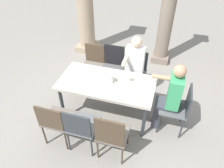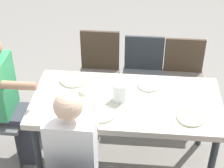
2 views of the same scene
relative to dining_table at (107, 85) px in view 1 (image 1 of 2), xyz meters
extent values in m
plane|color=gray|center=(0.00, 0.00, -0.68)|extent=(16.00, 16.00, 0.00)
cube|color=beige|center=(0.00, 0.00, 0.05)|extent=(1.62, 0.81, 0.05)
cylinder|color=#2D3338|center=(-0.73, 0.33, -0.33)|extent=(0.06, 0.06, 0.70)
cylinder|color=#2D3338|center=(0.73, 0.33, -0.33)|extent=(0.06, 0.06, 0.70)
cylinder|color=#2D3338|center=(-0.73, -0.33, -0.33)|extent=(0.06, 0.06, 0.70)
cylinder|color=#2D3338|center=(0.73, -0.33, -0.33)|extent=(0.06, 0.06, 0.70)
cube|color=#6A6158|center=(-0.56, 0.75, -0.23)|extent=(0.44, 0.44, 0.04)
cube|color=#473828|center=(-0.56, 0.95, -0.02)|extent=(0.42, 0.03, 0.43)
cylinder|color=#473828|center=(-0.75, 0.56, -0.47)|extent=(0.03, 0.03, 0.44)
cylinder|color=#473828|center=(-0.37, 0.56, -0.47)|extent=(0.03, 0.03, 0.44)
cylinder|color=#473828|center=(-0.75, 0.94, -0.47)|extent=(0.03, 0.03, 0.44)
cylinder|color=#473828|center=(-0.37, 0.94, -0.47)|extent=(0.03, 0.03, 0.44)
cube|color=#6A6158|center=(-0.56, -0.75, -0.22)|extent=(0.44, 0.44, 0.04)
cube|color=#473828|center=(-0.56, -0.95, -0.01)|extent=(0.42, 0.03, 0.41)
cylinder|color=#473828|center=(-0.37, -0.56, -0.46)|extent=(0.03, 0.03, 0.45)
cylinder|color=#473828|center=(-0.75, -0.56, -0.46)|extent=(0.03, 0.03, 0.45)
cylinder|color=#473828|center=(-0.37, -0.94, -0.46)|extent=(0.03, 0.03, 0.45)
cylinder|color=#473828|center=(-0.75, -0.94, -0.46)|extent=(0.03, 0.03, 0.45)
cube|color=#4F4F50|center=(-0.14, 0.75, -0.22)|extent=(0.44, 0.44, 0.04)
cube|color=black|center=(-0.14, 0.95, 0.01)|extent=(0.42, 0.03, 0.46)
cylinder|color=black|center=(-0.33, 0.56, -0.46)|extent=(0.03, 0.03, 0.45)
cylinder|color=black|center=(0.05, 0.56, -0.46)|extent=(0.03, 0.03, 0.45)
cylinder|color=black|center=(-0.33, 0.94, -0.46)|extent=(0.03, 0.03, 0.45)
cylinder|color=black|center=(0.05, 0.94, -0.46)|extent=(0.03, 0.03, 0.45)
cube|color=#5B5E61|center=(-0.14, -0.75, -0.21)|extent=(0.44, 0.44, 0.04)
cube|color=#2D3338|center=(-0.14, -0.95, -0.01)|extent=(0.42, 0.03, 0.41)
cylinder|color=#2D3338|center=(0.05, -0.56, -0.46)|extent=(0.03, 0.03, 0.45)
cylinder|color=#2D3338|center=(-0.33, -0.56, -0.46)|extent=(0.03, 0.03, 0.45)
cylinder|color=#2D3338|center=(0.05, -0.94, -0.46)|extent=(0.03, 0.03, 0.45)
cylinder|color=#2D3338|center=(-0.33, -0.94, -0.46)|extent=(0.03, 0.03, 0.45)
cube|color=#5B5E61|center=(0.34, 0.75, -0.23)|extent=(0.44, 0.44, 0.04)
cube|color=#2D3338|center=(0.34, 0.95, -0.02)|extent=(0.42, 0.03, 0.42)
cylinder|color=#2D3338|center=(0.15, 0.56, -0.47)|extent=(0.03, 0.03, 0.44)
cylinder|color=#2D3338|center=(0.53, 0.56, -0.47)|extent=(0.03, 0.03, 0.44)
cylinder|color=#2D3338|center=(0.15, 0.94, -0.47)|extent=(0.03, 0.03, 0.44)
cylinder|color=#2D3338|center=(0.53, 0.94, -0.47)|extent=(0.03, 0.03, 0.44)
cube|color=#6A6158|center=(0.34, -0.75, -0.24)|extent=(0.44, 0.44, 0.04)
cube|color=#473828|center=(0.34, -0.95, 0.00)|extent=(0.42, 0.03, 0.48)
cylinder|color=#473828|center=(0.53, -0.56, -0.47)|extent=(0.03, 0.03, 0.43)
cylinder|color=#473828|center=(0.15, -0.56, -0.47)|extent=(0.03, 0.03, 0.43)
cylinder|color=#473828|center=(0.53, -0.94, -0.47)|extent=(0.03, 0.03, 0.43)
cylinder|color=#473828|center=(0.15, -0.94, -0.47)|extent=(0.03, 0.03, 0.43)
cube|color=#5B5E61|center=(1.15, 0.00, -0.20)|extent=(0.44, 0.44, 0.04)
cube|color=#2D3338|center=(1.35, 0.00, 0.00)|extent=(0.03, 0.42, 0.41)
cylinder|color=#2D3338|center=(0.96, 0.19, -0.45)|extent=(0.03, 0.03, 0.46)
cylinder|color=#2D3338|center=(0.96, -0.19, -0.45)|extent=(0.03, 0.03, 0.46)
cylinder|color=#2D3338|center=(1.34, 0.19, -0.45)|extent=(0.03, 0.03, 0.46)
cylinder|color=#2D3338|center=(1.34, -0.19, -0.45)|extent=(0.03, 0.03, 0.46)
cube|color=#3F3F4C|center=(0.91, 0.00, -0.45)|extent=(0.14, 0.24, 0.46)
cube|color=#3F3F4C|center=(1.00, 0.00, -0.17)|extent=(0.32, 0.28, 0.10)
cube|color=#389E60|center=(1.11, 0.00, 0.14)|extent=(0.20, 0.34, 0.54)
sphere|color=tan|center=(1.11, 0.00, 0.53)|extent=(0.19, 0.19, 0.19)
cylinder|color=tan|center=(0.87, 0.14, 0.26)|extent=(0.30, 0.07, 0.07)
cube|color=#3F3F4C|center=(0.34, 0.50, -0.45)|extent=(0.24, 0.14, 0.46)
cube|color=#3F3F4C|center=(0.34, 0.59, -0.17)|extent=(0.28, 0.32, 0.10)
cube|color=white|center=(0.34, 0.70, 0.14)|extent=(0.34, 0.20, 0.53)
sphere|color=beige|center=(0.34, 0.70, 0.52)|extent=(0.19, 0.19, 0.19)
cylinder|color=beige|center=(0.20, 0.46, 0.26)|extent=(0.07, 0.30, 0.07)
cube|color=tan|center=(-1.24, 2.15, -0.60)|extent=(0.55, 0.55, 0.16)
cube|color=gray|center=(0.74, 2.15, -0.60)|extent=(0.42, 0.42, 0.16)
cylinder|color=gray|center=(0.74, 2.15, 0.71)|extent=(0.32, 0.32, 2.48)
cylinder|color=silver|center=(-0.52, 0.21, 0.08)|extent=(0.22, 0.22, 0.01)
torus|color=#A0BE77|center=(-0.52, 0.21, 0.09)|extent=(0.22, 0.22, 0.01)
cube|color=silver|center=(-0.67, 0.21, 0.08)|extent=(0.03, 0.17, 0.01)
cube|color=silver|center=(-0.37, 0.21, 0.08)|extent=(0.03, 0.17, 0.01)
cylinder|color=white|center=(-0.19, -0.22, 0.08)|extent=(0.20, 0.20, 0.01)
torus|color=#A9CD91|center=(-0.19, -0.22, 0.09)|extent=(0.20, 0.20, 0.01)
cube|color=silver|center=(-0.34, -0.22, 0.08)|extent=(0.04, 0.17, 0.01)
cube|color=silver|center=(-0.04, -0.22, 0.08)|extent=(0.02, 0.17, 0.01)
cylinder|color=white|center=(0.20, 0.21, 0.08)|extent=(0.25, 0.25, 0.01)
torus|color=#A4C786|center=(0.20, 0.21, 0.09)|extent=(0.25, 0.25, 0.01)
cylinder|color=white|center=(0.35, 0.11, 0.08)|extent=(0.06, 0.06, 0.00)
cylinder|color=white|center=(0.35, 0.11, 0.12)|extent=(0.01, 0.01, 0.08)
sphere|color=#F2EFCC|center=(0.35, 0.11, 0.20)|extent=(0.08, 0.08, 0.08)
cube|color=silver|center=(0.05, 0.21, 0.08)|extent=(0.04, 0.17, 0.01)
cube|color=silver|center=(0.35, 0.21, 0.08)|extent=(0.03, 0.17, 0.01)
cylinder|color=silver|center=(0.50, -0.24, 0.08)|extent=(0.25, 0.25, 0.01)
torus|color=#A0BE77|center=(0.50, -0.24, 0.09)|extent=(0.25, 0.25, 0.01)
cube|color=silver|center=(0.35, -0.24, 0.08)|extent=(0.03, 0.17, 0.01)
cube|color=silver|center=(0.65, -0.24, 0.08)|extent=(0.02, 0.17, 0.01)
cylinder|color=white|center=(0.06, 0.01, 0.16)|extent=(0.12, 0.12, 0.16)
cylinder|color=#EFEAC6|center=(0.06, 0.01, 0.13)|extent=(0.11, 0.11, 0.10)
camera|label=1|loc=(0.88, -2.64, 2.30)|focal=33.92mm
camera|label=2|loc=(-0.11, 2.52, 1.97)|focal=59.16mm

